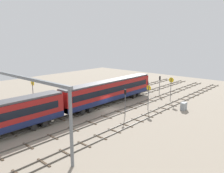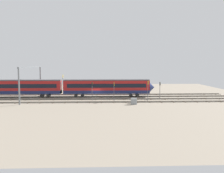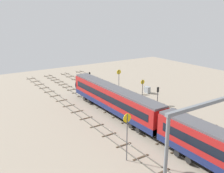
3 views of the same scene
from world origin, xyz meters
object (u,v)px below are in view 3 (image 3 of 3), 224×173
(train, at_px, (160,123))
(signal_light_trackside_approach, at_px, (158,96))
(signal_light_trackside_departure, at_px, (90,79))
(speed_sign_far_trackside, at_px, (127,130))
(relay_cabinet, at_px, (147,90))
(speed_sign_near_foreground, at_px, (119,77))
(speed_sign_mid_trackside, at_px, (143,88))

(train, relative_size, signal_light_trackside_approach, 10.62)
(signal_light_trackside_departure, bearing_deg, speed_sign_far_trackside, 160.25)
(train, relative_size, relay_cabinet, 34.77)
(speed_sign_far_trackside, height_order, relay_cabinet, speed_sign_far_trackside)
(speed_sign_far_trackside, distance_m, signal_light_trackside_approach, 16.70)
(signal_light_trackside_departure, bearing_deg, speed_sign_near_foreground, -129.72)
(speed_sign_near_foreground, bearing_deg, signal_light_trackside_departure, 50.28)
(train, relative_size, speed_sign_near_foreground, 9.74)
(speed_sign_near_foreground, height_order, speed_sign_far_trackside, speed_sign_far_trackside)
(speed_sign_near_foreground, relative_size, signal_light_trackside_departure, 1.17)
(signal_light_trackside_approach, distance_m, signal_light_trackside_departure, 18.70)
(speed_sign_far_trackside, bearing_deg, relay_cabinet, -45.93)
(signal_light_trackside_departure, distance_m, relay_cabinet, 13.27)
(train, xyz_separation_m, speed_sign_far_trackside, (-1.51, 6.79, 1.37))
(signal_light_trackside_approach, xyz_separation_m, signal_light_trackside_departure, (18.31, 3.76, -0.20))
(train, height_order, signal_light_trackside_approach, train)
(signal_light_trackside_departure, relative_size, relay_cabinet, 3.04)
(speed_sign_near_foreground, height_order, signal_light_trackside_departure, speed_sign_near_foreground)
(speed_sign_mid_trackside, relative_size, relay_cabinet, 3.26)
(speed_sign_near_foreground, relative_size, speed_sign_mid_trackside, 1.10)
(speed_sign_mid_trackside, xyz_separation_m, signal_light_trackside_approach, (-5.54, 1.17, -0.00))
(train, xyz_separation_m, speed_sign_near_foreground, (21.99, -8.31, 0.84))
(speed_sign_far_trackside, bearing_deg, signal_light_trackside_departure, -19.75)
(signal_light_trackside_approach, xyz_separation_m, relay_cabinet, (9.90, -6.27, -2.37))
(speed_sign_far_trackside, relative_size, relay_cabinet, 4.18)
(speed_sign_near_foreground, relative_size, speed_sign_far_trackside, 0.86)
(speed_sign_near_foreground, xyz_separation_m, signal_light_trackside_approach, (-14.04, 1.37, -0.41))
(train, relative_size, speed_sign_mid_trackside, 10.67)
(speed_sign_far_trackside, bearing_deg, signal_light_trackside_approach, -55.44)
(speed_sign_near_foreground, xyz_separation_m, speed_sign_mid_trackside, (-8.50, 0.20, -0.40))
(speed_sign_near_foreground, xyz_separation_m, signal_light_trackside_departure, (4.27, 5.14, -0.61))
(speed_sign_near_foreground, height_order, signal_light_trackside_approach, speed_sign_near_foreground)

